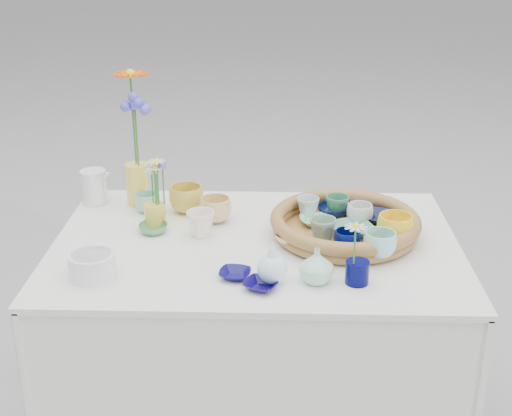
{
  "coord_description": "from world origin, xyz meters",
  "views": [
    {
      "loc": [
        0.06,
        -2.01,
        1.71
      ],
      "look_at": [
        0.0,
        0.02,
        0.87
      ],
      "focal_mm": 50.0,
      "sensor_mm": 36.0,
      "label": 1
    }
  ],
  "objects": [
    {
      "name": "loose_ceramic_1",
      "position": [
        -0.14,
        0.15,
        0.81
      ],
      "size": [
        0.14,
        0.14,
        0.08
      ],
      "primitive_type": "imported",
      "rotation": [
        0.0,
        0.0,
        0.37
      ],
      "color": "#DCBC72",
      "rests_on": "display_table"
    },
    {
      "name": "tray_ceramic_12",
      "position": [
        0.26,
        0.16,
        0.82
      ],
      "size": [
        0.08,
        0.08,
        0.07
      ],
      "primitive_type": "imported",
      "rotation": [
        0.0,
        0.0,
        0.01
      ],
      "color": "#327559",
      "rests_on": "wicker_tray"
    },
    {
      "name": "tray_ceramic_9",
      "position": [
        0.27,
        -0.09,
        0.81
      ],
      "size": [
        0.1,
        0.1,
        0.06
      ],
      "primitive_type": "imported",
      "rotation": [
        0.0,
        0.0,
        -0.3
      ],
      "color": "#020B4D",
      "rests_on": "wicker_tray"
    },
    {
      "name": "loose_ceramic_4",
      "position": [
        -0.05,
        -0.24,
        0.78
      ],
      "size": [
        0.1,
        0.1,
        0.02
      ],
      "primitive_type": "imported",
      "rotation": [
        0.0,
        0.0,
        -0.18
      ],
      "color": "#0D0953",
      "rests_on": "display_table"
    },
    {
      "name": "tray_ceramic_11",
      "position": [
        0.37,
        -0.13,
        0.82
      ],
      "size": [
        0.1,
        0.1,
        0.08
      ],
      "primitive_type": "imported",
      "rotation": [
        0.0,
        0.0,
        0.01
      ],
      "color": "#99EBE2",
      "rests_on": "wicker_tray"
    },
    {
      "name": "daisy_cup",
      "position": [
        -0.33,
        0.11,
        0.8
      ],
      "size": [
        0.08,
        0.08,
        0.07
      ],
      "primitive_type": "cylinder",
      "rotation": [
        0.0,
        0.0,
        0.21
      ],
      "color": "gold",
      "rests_on": "display_table"
    },
    {
      "name": "gerbera",
      "position": [
        -0.42,
        0.31,
        1.07
      ],
      "size": [
        0.17,
        0.17,
        0.33
      ],
      "primitive_type": null,
      "rotation": [
        0.0,
        0.0,
        -0.44
      ],
      "color": "#F75100",
      "rests_on": "tall_vase_yellow"
    },
    {
      "name": "loose_ceramic_6",
      "position": [
        0.02,
        -0.3,
        0.78
      ],
      "size": [
        0.12,
        0.12,
        0.02
      ],
      "primitive_type": "imported",
      "rotation": [
        0.0,
        0.0,
        -0.41
      ],
      "color": "#0F0654",
      "rests_on": "display_table"
    },
    {
      "name": "tray_ceramic_5",
      "position": [
        0.19,
        0.1,
        0.79
      ],
      "size": [
        0.11,
        0.11,
        0.02
      ],
      "primitive_type": "imported",
      "rotation": [
        0.0,
        0.0,
        0.18
      ],
      "color": "#8ED7B4",
      "rests_on": "wicker_tray"
    },
    {
      "name": "tray_ceramic_6",
      "position": [
        0.17,
        0.15,
        0.82
      ],
      "size": [
        0.1,
        0.1,
        0.07
      ],
      "primitive_type": "imported",
      "rotation": [
        0.0,
        0.0,
        -0.34
      ],
      "color": "#B1C9C5",
      "rests_on": "wicker_tray"
    },
    {
      "name": "daisy_posy",
      "position": [
        -0.32,
        0.12,
        0.92
      ],
      "size": [
        0.09,
        0.09,
        0.16
      ],
      "primitive_type": null,
      "rotation": [
        0.0,
        0.0,
        0.1
      ],
      "color": "silver",
      "rests_on": "daisy_cup"
    },
    {
      "name": "bud_vase_cobalt",
      "position": [
        0.29,
        -0.26,
        0.8
      ],
      "size": [
        0.09,
        0.09,
        0.07
      ],
      "primitive_type": "cylinder",
      "rotation": [
        0.0,
        0.0,
        0.42
      ],
      "color": "#000241",
      "rests_on": "display_table"
    },
    {
      "name": "tall_vase_yellow",
      "position": [
        -0.42,
        0.3,
        0.84
      ],
      "size": [
        0.1,
        0.1,
        0.15
      ],
      "primitive_type": "cylinder",
      "rotation": [
        0.0,
        0.0,
        0.28
      ],
      "color": "yellow",
      "rests_on": "display_table"
    },
    {
      "name": "tray_ceramic_10",
      "position": [
        0.1,
        -0.04,
        0.8
      ],
      "size": [
        0.11,
        0.11,
        0.03
      ],
      "primitive_type": "imported",
      "rotation": [
        0.0,
        0.0,
        -0.29
      ],
      "color": "#F5D17B",
      "rests_on": "wicker_tray"
    },
    {
      "name": "loose_ceramic_3",
      "position": [
        -0.18,
        0.04,
        0.81
      ],
      "size": [
        0.1,
        0.1,
        0.08
      ],
      "primitive_type": "imported",
      "rotation": [
        0.0,
        0.0,
        -0.17
      ],
      "color": "white",
      "rests_on": "display_table"
    },
    {
      "name": "loose_ceramic_2",
      "position": [
        -0.33,
        0.06,
        0.78
      ],
      "size": [
        0.11,
        0.11,
        0.03
      ],
      "primitive_type": "imported",
      "rotation": [
        0.0,
        0.0,
        0.19
      ],
      "color": "#489059",
      "rests_on": "display_table"
    },
    {
      "name": "single_daisy",
      "position": [
        0.27,
        -0.28,
        0.89
      ],
      "size": [
        0.09,
        0.09,
        0.13
      ],
      "primitive_type": null,
      "rotation": [
        0.0,
        0.0,
        0.24
      ],
      "color": "silver",
      "rests_on": "bud_vase_cobalt"
    },
    {
      "name": "bud_vase_paleblue",
      "position": [
        0.05,
        -0.27,
        0.83
      ],
      "size": [
        0.11,
        0.11,
        0.13
      ],
      "primitive_type": null,
      "rotation": [
        0.0,
        0.0,
        0.31
      ],
      "color": "white",
      "rests_on": "display_table"
    },
    {
      "name": "wicker_tray",
      "position": [
        0.28,
        0.05,
        0.8
      ],
      "size": [
        0.47,
        0.47,
        0.08
      ],
      "primitive_type": null,
      "color": "brown",
      "rests_on": "display_table"
    },
    {
      "name": "tray_ceramic_3",
      "position": [
        0.3,
        0.02,
        0.8
      ],
      "size": [
        0.17,
        0.17,
        0.03
      ],
      "primitive_type": "imported",
      "rotation": [
        0.0,
        0.0,
        0.43
      ],
      "color": "#4D9E7E",
      "rests_on": "wicker_tray"
    },
    {
      "name": "fluted_bowl",
      "position": [
        -0.45,
        -0.24,
        0.8
      ],
      "size": [
        0.15,
        0.15,
        0.07
      ],
      "primitive_type": null,
      "rotation": [
        0.0,
        0.0,
        -0.12
      ],
      "color": "white",
      "rests_on": "display_table"
    },
    {
      "name": "loose_ceramic_5",
      "position": [
        -0.38,
        0.23,
        0.8
      ],
      "size": [
        0.11,
        0.11,
        0.07
      ],
      "primitive_type": "imported",
      "rotation": [
        0.0,
        0.0,
        0.36
      ],
      "color": "#89CAAE",
      "rests_on": "display_table"
    },
    {
      "name": "tray_ceramic_8",
      "position": [
        0.34,
        0.2,
        0.79
      ],
      "size": [
        0.09,
        0.09,
        0.02
      ],
      "primitive_type": "imported",
      "rotation": [
        0.0,
        0.0,
        0.07
      ],
      "color": "#83A4E2",
      "rests_on": "wicker_tray"
    },
    {
      "name": "white_pitcher",
      "position": [
        -0.58,
        0.3,
        0.83
      ],
      "size": [
        0.15,
        0.13,
        0.12
      ],
      "primitive_type": null,
      "rotation": [
        0.0,
        0.0,
        0.32
      ],
      "color": "white",
      "rests_on": "display_table"
    },
    {
      "name": "tray_ceramic_7",
      "position": [
        0.33,
        0.11,
        0.82
      ],
      "size": [
        0.09,
        0.09,
        0.07
      ],
      "primitive_type": "imported",
      "rotation": [
        0.0,
        0.0,
        0.08
      ],
      "color": "white",
      "rests_on": "wicker_tray"
    },
    {
      "name": "tray_ceramic_1",
      "position": [
        0.41,
        0.12,
        0.8
      ],
      "size": [
        0.16,
        0.16,
        0.03
      ],
      "primitive_type": "imported",
      "rotation": [
        0.0,
        0.0,
        -0.34
      ],
      "color": "black",
      "rests_on": "wicker_tray"
    },
    {
      "name": "tray_ceramic_2",
      "position": [
        0.42,
        -0.03,
        0.83
      ],
      "size": [
        0.15,
        0.15,
        0.09
      ],
      "primitive_type": "imported",
      "rotation": [
        0.0,
        0.0,
        -0.42
      ],
      "color": "yellow",
      "rests_on": "wicker_tray"
    },
    {
      "name": "tray_ceramic_4",
      "position": [
        0.21,
        -0.03,
        0.82
      ],
      "size": [
        0.08,
        0.08,
        0.08
      ],
      "primitive_type": "imported",
      "rotation": [
        0.0,
        0.0,
        -0.02
      ],
      "color": "gray",
      "rests_on": "wicker_tray"
    },
    {
      "name": "hydrangea",
      "position": [
        -0.41,
        0.29,
        1.02
      ],
      "size": [
        0.11,
        0.11,
        0.3
      ],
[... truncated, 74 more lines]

